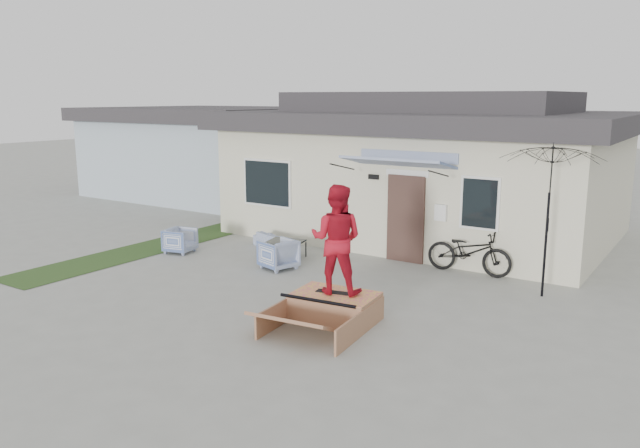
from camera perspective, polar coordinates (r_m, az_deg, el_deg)
The scene contains 13 objects.
ground at distance 12.21m, azimuth -5.90°, elevation -7.25°, with size 90.00×90.00×0.00m, color gray.
grass_strip at distance 17.10m, azimuth -15.17°, elevation -2.11°, with size 1.40×8.00×0.01m, color #253F1A.
house at distance 18.54m, azimuth 9.89°, elevation 5.24°, with size 10.80×8.49×4.10m.
neighbor_house at distance 26.11m, azimuth -9.93°, elevation 6.68°, with size 8.60×7.60×3.50m.
loveseat at distance 16.46m, azimuth -4.09°, elevation -1.32°, with size 1.37×0.40×0.53m, color #3F599C.
armchair_left at distance 16.35m, azimuth -12.65°, elevation -1.37°, with size 0.67×0.63×0.69m, color #3F599C.
armchair_right at distance 14.50m, azimuth -3.82°, elevation -2.63°, with size 0.74×0.69×0.76m, color #3F599C.
coffee_table at distance 15.48m, azimuth -3.25°, elevation -2.35°, with size 0.85×0.85×0.42m, color black.
bicycle at distance 14.40m, azimuth 13.47°, elevation -2.02°, with size 0.68×1.95×1.24m, color black.
patio_umbrella at distance 12.95m, azimuth 20.10°, elevation 1.18°, with size 1.98×1.83×2.20m.
skate_ramp at distance 11.23m, azimuth 1.37°, elevation -7.58°, with size 1.46×1.94×0.49m, color #926143, non-canonical shape.
skateboard at distance 11.18m, azimuth 1.48°, elevation -6.22°, with size 0.74×0.19×0.05m, color black.
skater at distance 10.92m, azimuth 1.51°, elevation -1.26°, with size 0.95×0.73×1.94m, color #B31223.
Camera 1 is at (7.39, -8.90, 3.92)m, focal length 35.06 mm.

